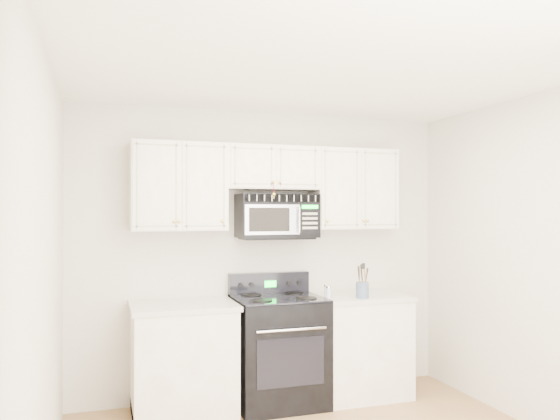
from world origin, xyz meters
name	(u,v)px	position (x,y,z in m)	size (l,w,h in m)	color
room	(345,272)	(0.00, 0.00, 1.30)	(3.51, 3.51, 2.61)	olive
base_cabinet_left	(183,363)	(-0.80, 1.44, 0.43)	(0.86, 0.65, 0.92)	white
base_cabinet_right	(358,348)	(0.80, 1.44, 0.43)	(0.86, 0.65, 0.92)	white
range	(278,348)	(0.03, 1.43, 0.48)	(0.76, 0.69, 1.12)	black
upper_cabinets	(270,184)	(0.00, 1.58, 1.93)	(2.44, 0.37, 0.75)	white
microwave	(277,216)	(0.06, 1.57, 1.65)	(0.71, 0.40, 0.39)	black
utensil_crock	(362,289)	(0.74, 1.23, 1.00)	(0.11, 0.11, 0.30)	slate
shaker_salt	(329,292)	(0.46, 1.33, 0.97)	(0.04, 0.04, 0.11)	#B8B8C8
shaker_pepper	(326,290)	(0.49, 1.45, 0.97)	(0.04, 0.04, 0.10)	#B8B8C8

